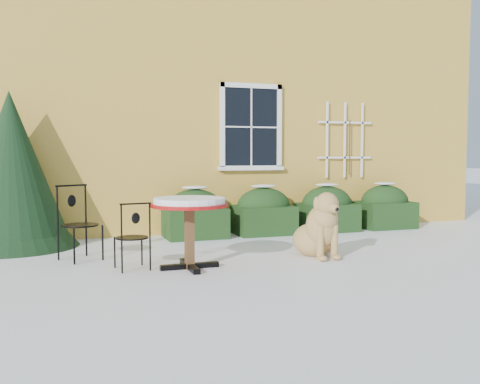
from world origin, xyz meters
name	(u,v)px	position (x,y,z in m)	size (l,w,h in m)	color
ground	(265,264)	(0.00, 0.00, 0.00)	(80.00, 80.00, 0.00)	white
house	(162,85)	(0.00, 7.00, 3.22)	(12.40, 8.40, 6.40)	gold
hedge_row	(296,211)	(1.65, 2.55, 0.40)	(4.95, 0.80, 0.91)	black
evergreen_shrub	(11,185)	(-3.26, 2.54, 0.99)	(2.03, 2.03, 2.45)	black
bistro_table	(189,210)	(-1.01, 0.08, 0.76)	(0.98, 0.98, 0.91)	black
patio_chair_near	(133,236)	(-1.70, 0.25, 0.43)	(0.44, 0.43, 0.86)	black
patio_chair_far	(78,222)	(-2.32, 1.15, 0.52)	(0.62, 0.62, 1.04)	black
dog	(319,230)	(0.92, 0.22, 0.39)	(0.65, 1.08, 0.96)	tan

